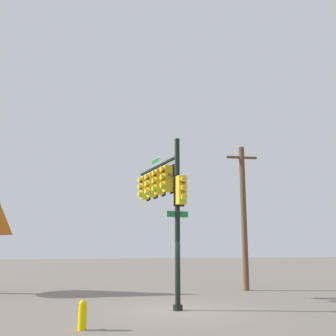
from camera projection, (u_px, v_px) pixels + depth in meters
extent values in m
plane|color=gray|center=(178.00, 310.00, 14.44)|extent=(120.00, 120.00, 0.00)
cylinder|color=black|center=(177.00, 221.00, 15.09)|extent=(0.20, 0.20, 6.59)
cylinder|color=black|center=(178.00, 308.00, 14.46)|extent=(0.36, 0.36, 0.20)
cylinder|color=black|center=(157.00, 167.00, 17.56)|extent=(4.32, 0.92, 0.14)
cylinder|color=black|center=(168.00, 173.00, 16.38)|extent=(1.98, 0.44, 1.07)
cube|color=yellow|center=(168.00, 179.00, 16.32)|extent=(0.37, 0.41, 1.10)
cube|color=black|center=(172.00, 179.00, 16.39)|extent=(0.44, 0.11, 1.22)
sphere|color=maroon|center=(163.00, 171.00, 16.31)|extent=(0.22, 0.22, 0.22)
cylinder|color=yellow|center=(162.00, 169.00, 16.30)|extent=(0.25, 0.18, 0.23)
sphere|color=#855607|center=(163.00, 178.00, 16.25)|extent=(0.22, 0.22, 0.22)
cylinder|color=yellow|center=(162.00, 177.00, 16.23)|extent=(0.25, 0.18, 0.23)
sphere|color=#20FF59|center=(163.00, 187.00, 16.18)|extent=(0.22, 0.22, 0.22)
cylinder|color=yellow|center=(162.00, 185.00, 16.17)|extent=(0.25, 0.18, 0.23)
cube|color=yellow|center=(159.00, 182.00, 17.20)|extent=(0.36, 0.40, 1.10)
cube|color=black|center=(164.00, 182.00, 17.26)|extent=(0.44, 0.10, 1.22)
sphere|color=maroon|center=(155.00, 174.00, 17.20)|extent=(0.22, 0.22, 0.22)
cylinder|color=yellow|center=(154.00, 173.00, 17.19)|extent=(0.25, 0.17, 0.23)
sphere|color=#855607|center=(155.00, 182.00, 17.13)|extent=(0.22, 0.22, 0.22)
cylinder|color=yellow|center=(154.00, 181.00, 17.12)|extent=(0.25, 0.17, 0.23)
sphere|color=#20FF59|center=(155.00, 190.00, 17.06)|extent=(0.22, 0.22, 0.22)
cylinder|color=yellow|center=(154.00, 188.00, 17.05)|extent=(0.25, 0.17, 0.23)
cube|color=yellow|center=(152.00, 185.00, 18.08)|extent=(0.39, 0.42, 1.10)
cube|color=black|center=(156.00, 186.00, 18.16)|extent=(0.44, 0.14, 1.22)
sphere|color=maroon|center=(148.00, 178.00, 18.06)|extent=(0.22, 0.22, 0.22)
cylinder|color=yellow|center=(147.00, 177.00, 18.04)|extent=(0.26, 0.19, 0.23)
sphere|color=#855607|center=(148.00, 185.00, 17.99)|extent=(0.22, 0.22, 0.22)
cylinder|color=yellow|center=(147.00, 184.00, 17.98)|extent=(0.26, 0.19, 0.23)
sphere|color=#20FF59|center=(148.00, 192.00, 17.92)|extent=(0.22, 0.22, 0.22)
cylinder|color=yellow|center=(146.00, 191.00, 17.91)|extent=(0.26, 0.19, 0.23)
cube|color=yellow|center=(145.00, 188.00, 18.95)|extent=(0.39, 0.42, 1.10)
cube|color=black|center=(149.00, 188.00, 19.04)|extent=(0.44, 0.13, 1.22)
sphere|color=maroon|center=(141.00, 181.00, 18.94)|extent=(0.22, 0.22, 0.22)
cylinder|color=yellow|center=(140.00, 180.00, 18.92)|extent=(0.26, 0.19, 0.23)
sphere|color=#855607|center=(141.00, 188.00, 18.87)|extent=(0.22, 0.22, 0.22)
cylinder|color=yellow|center=(140.00, 187.00, 18.86)|extent=(0.26, 0.19, 0.23)
sphere|color=#20FF59|center=(141.00, 195.00, 18.80)|extent=(0.22, 0.22, 0.22)
cylinder|color=yellow|center=(140.00, 194.00, 18.79)|extent=(0.26, 0.19, 0.23)
cube|color=yellow|center=(181.00, 190.00, 15.00)|extent=(0.41, 0.38, 1.10)
cube|color=black|center=(179.00, 191.00, 15.18)|extent=(0.12, 0.44, 1.22)
sphere|color=maroon|center=(183.00, 181.00, 14.88)|extent=(0.22, 0.22, 0.22)
cylinder|color=yellow|center=(184.00, 179.00, 14.84)|extent=(0.18, 0.25, 0.23)
sphere|color=#855607|center=(183.00, 189.00, 14.82)|extent=(0.22, 0.22, 0.22)
cylinder|color=yellow|center=(184.00, 188.00, 14.77)|extent=(0.18, 0.25, 0.23)
sphere|color=#20FF59|center=(183.00, 198.00, 14.75)|extent=(0.22, 0.22, 0.22)
cylinder|color=yellow|center=(184.00, 197.00, 14.70)|extent=(0.18, 0.25, 0.23)
cube|color=white|center=(156.00, 161.00, 17.82)|extent=(0.93, 0.19, 0.26)
cube|color=#1B6926|center=(156.00, 161.00, 17.82)|extent=(0.89, 0.19, 0.22)
cube|color=white|center=(177.00, 214.00, 15.14)|extent=(0.19, 0.93, 0.26)
cube|color=#1B763A|center=(177.00, 214.00, 15.14)|extent=(0.19, 0.89, 0.22)
cylinder|color=brown|center=(244.00, 216.00, 21.65)|extent=(0.31, 0.31, 7.92)
cube|color=brown|center=(242.00, 158.00, 22.31)|extent=(0.22, 1.80, 0.12)
cylinder|color=#EDC902|center=(82.00, 318.00, 11.13)|extent=(0.24, 0.24, 0.65)
sphere|color=yellow|center=(83.00, 304.00, 11.20)|extent=(0.22, 0.22, 0.22)
cylinder|color=yellow|center=(82.00, 316.00, 11.28)|extent=(0.12, 0.10, 0.10)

